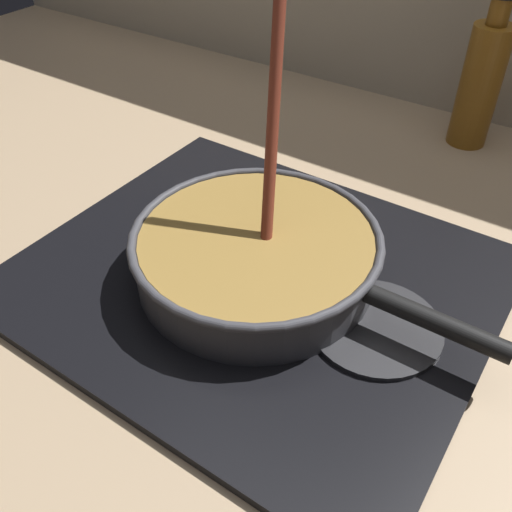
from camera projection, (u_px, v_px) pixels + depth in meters
The scene contains 6 objects.
ground at pixel (188, 403), 0.59m from camera, with size 2.40×1.60×0.04m, color #9E8466.
hob_plate at pixel (256, 278), 0.70m from camera, with size 0.56×0.48×0.01m, color black.
burner_ring at pixel (256, 272), 0.70m from camera, with size 0.19×0.19×0.01m, color #592D0C.
spare_burner at pixel (376, 326), 0.63m from camera, with size 0.15×0.15×0.01m, color #262628.
cooking_pan at pixel (257, 253), 0.68m from camera, with size 0.45×0.30×0.32m.
sauce_bottle at pixel (481, 82), 0.91m from camera, with size 0.07×0.07×0.25m.
Camera 1 is at (0.26, -0.25, 0.48)m, focal length 39.38 mm.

